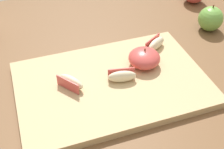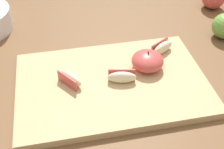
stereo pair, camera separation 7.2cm
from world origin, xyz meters
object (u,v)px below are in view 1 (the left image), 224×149
(cutting_board, at_px, (112,84))
(apple_wedge_near_knife, at_px, (122,76))
(apple_wedge_back, at_px, (71,82))
(apple_half_skin_up, at_px, (144,58))
(whole_apple_granny_green, at_px, (211,19))
(apple_wedge_right, at_px, (156,44))

(cutting_board, relative_size, apple_wedge_near_knife, 6.37)
(cutting_board, distance_m, apple_wedge_back, 0.10)
(cutting_board, xyz_separation_m, apple_half_skin_up, (0.10, 0.03, 0.03))
(apple_wedge_back, bearing_deg, apple_wedge_near_knife, -9.23)
(cutting_board, xyz_separation_m, apple_wedge_back, (-0.10, 0.01, 0.02))
(apple_half_skin_up, relative_size, whole_apple_granny_green, 0.97)
(whole_apple_granny_green, bearing_deg, cutting_board, -157.93)
(whole_apple_granny_green, bearing_deg, apple_wedge_back, -163.55)
(whole_apple_granny_green, bearing_deg, apple_half_skin_up, -156.49)
(apple_wedge_right, height_order, whole_apple_granny_green, whole_apple_granny_green)
(apple_wedge_near_knife, xyz_separation_m, apple_wedge_right, (0.13, 0.09, 0.00))
(apple_wedge_right, relative_size, whole_apple_granny_green, 0.85)
(apple_wedge_near_knife, distance_m, apple_wedge_back, 0.12)
(whole_apple_granny_green, bearing_deg, apple_wedge_right, -163.72)
(apple_half_skin_up, height_order, whole_apple_granny_green, whole_apple_granny_green)
(cutting_board, xyz_separation_m, apple_wedge_near_knife, (0.02, -0.01, 0.02))
(cutting_board, height_order, apple_wedge_right, apple_wedge_right)
(apple_half_skin_up, distance_m, apple_wedge_back, 0.20)
(cutting_board, distance_m, apple_wedge_right, 0.18)
(apple_wedge_near_knife, distance_m, apple_wedge_right, 0.16)
(apple_wedge_near_knife, height_order, apple_wedge_back, same)
(apple_wedge_back, bearing_deg, cutting_board, -6.80)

